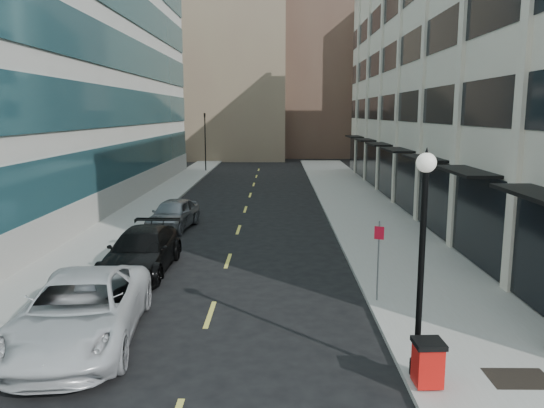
{
  "coord_description": "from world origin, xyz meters",
  "views": [
    {
      "loc": [
        2.08,
        -7.48,
        6.13
      ],
      "look_at": [
        1.86,
        12.87,
        2.62
      ],
      "focal_mm": 35.0,
      "sensor_mm": 36.0,
      "label": 1
    }
  ],
  "objects_px": {
    "traffic_signal": "(205,117)",
    "car_white_van": "(81,311)",
    "trash_bin": "(428,362)",
    "car_black_pickup": "(142,251)",
    "car_silver_sedan": "(173,214)",
    "lamppost": "(422,245)",
    "sign_post": "(379,250)"
  },
  "relations": [
    {
      "from": "traffic_signal",
      "to": "car_white_van",
      "type": "xyz_separation_m",
      "value": [
        2.3,
        -42.05,
        -4.81
      ]
    },
    {
      "from": "car_white_van",
      "to": "trash_bin",
      "type": "xyz_separation_m",
      "value": [
        8.6,
        -2.49,
        -0.19
      ]
    },
    {
      "from": "car_black_pickup",
      "to": "car_silver_sedan",
      "type": "bearing_deg",
      "value": 93.02
    },
    {
      "from": "car_black_pickup",
      "to": "lamppost",
      "type": "height_order",
      "value": "lamppost"
    },
    {
      "from": "car_black_pickup",
      "to": "lamppost",
      "type": "xyz_separation_m",
      "value": [
        8.5,
        -8.42,
        2.41
      ]
    },
    {
      "from": "car_black_pickup",
      "to": "sign_post",
      "type": "xyz_separation_m",
      "value": [
        8.5,
        -3.49,
        0.98
      ]
    },
    {
      "from": "car_black_pickup",
      "to": "lamppost",
      "type": "distance_m",
      "value": 12.21
    },
    {
      "from": "lamppost",
      "to": "sign_post",
      "type": "relative_size",
      "value": 2.01
    },
    {
      "from": "lamppost",
      "to": "car_white_van",
      "type": "bearing_deg",
      "value": 167.05
    },
    {
      "from": "car_black_pickup",
      "to": "sign_post",
      "type": "relative_size",
      "value": 2.19
    },
    {
      "from": "traffic_signal",
      "to": "trash_bin",
      "type": "distance_m",
      "value": 46.12
    },
    {
      "from": "car_silver_sedan",
      "to": "sign_post",
      "type": "relative_size",
      "value": 1.81
    },
    {
      "from": "car_black_pickup",
      "to": "car_white_van",
      "type": "bearing_deg",
      "value": -89.1
    },
    {
      "from": "car_silver_sedan",
      "to": "lamppost",
      "type": "distance_m",
      "value": 18.55
    },
    {
      "from": "sign_post",
      "to": "traffic_signal",
      "type": "bearing_deg",
      "value": 128.39
    },
    {
      "from": "car_white_van",
      "to": "sign_post",
      "type": "xyz_separation_m",
      "value": [
        8.5,
        2.97,
        0.91
      ]
    },
    {
      "from": "sign_post",
      "to": "car_black_pickup",
      "type": "bearing_deg",
      "value": -179.41
    },
    {
      "from": "sign_post",
      "to": "car_white_van",
      "type": "bearing_deg",
      "value": -137.79
    },
    {
      "from": "trash_bin",
      "to": "sign_post",
      "type": "relative_size",
      "value": 0.4
    },
    {
      "from": "car_black_pickup",
      "to": "lamppost",
      "type": "relative_size",
      "value": 1.09
    },
    {
      "from": "car_silver_sedan",
      "to": "lamppost",
      "type": "xyz_separation_m",
      "value": [
        8.79,
        -16.16,
        2.43
      ]
    },
    {
      "from": "trash_bin",
      "to": "sign_post",
      "type": "distance_m",
      "value": 5.57
    },
    {
      "from": "sign_post",
      "to": "lamppost",
      "type": "bearing_deg",
      "value": -67.06
    },
    {
      "from": "lamppost",
      "to": "car_silver_sedan",
      "type": "bearing_deg",
      "value": 118.54
    },
    {
      "from": "trash_bin",
      "to": "traffic_signal",
      "type": "bearing_deg",
      "value": 100.97
    },
    {
      "from": "traffic_signal",
      "to": "car_silver_sedan",
      "type": "xyz_separation_m",
      "value": [
        2.01,
        -27.84,
        -4.91
      ]
    },
    {
      "from": "traffic_signal",
      "to": "car_white_van",
      "type": "relative_size",
      "value": 1.07
    },
    {
      "from": "car_white_van",
      "to": "car_silver_sedan",
      "type": "distance_m",
      "value": 14.2
    },
    {
      "from": "traffic_signal",
      "to": "car_silver_sedan",
      "type": "distance_m",
      "value": 28.35
    },
    {
      "from": "car_white_van",
      "to": "sign_post",
      "type": "bearing_deg",
      "value": 13.42
    },
    {
      "from": "traffic_signal",
      "to": "sign_post",
      "type": "bearing_deg",
      "value": -74.55
    },
    {
      "from": "car_silver_sedan",
      "to": "lamppost",
      "type": "bearing_deg",
      "value": -53.81
    }
  ]
}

